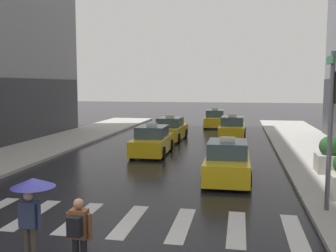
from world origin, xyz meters
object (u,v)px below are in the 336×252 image
(taxi_second, at_px, (152,141))
(taxi_fourth, at_px, (232,128))
(taxi_lead, at_px, (227,162))
(taxi_third, at_px, (170,130))
(planter_mid_block, at_px, (329,156))
(pedestrian_with_backpack, at_px, (79,231))
(taxi_fifth, at_px, (215,119))
(pedestrian_with_umbrella, at_px, (32,197))
(traffic_light_pole, at_px, (335,109))

(taxi_second, distance_m, taxi_fourth, 8.69)
(taxi_lead, xyz_separation_m, taxi_fourth, (-0.06, 12.67, 0.00))
(taxi_third, bearing_deg, taxi_fourth, 21.33)
(planter_mid_block, bearing_deg, pedestrian_with_backpack, -124.36)
(taxi_second, distance_m, pedestrian_with_backpack, 14.22)
(planter_mid_block, bearing_deg, taxi_lead, -162.37)
(taxi_second, height_order, taxi_fifth, same)
(taxi_lead, xyz_separation_m, taxi_third, (-4.45, 10.95, 0.00))
(taxi_third, height_order, pedestrian_with_umbrella, pedestrian_with_umbrella)
(taxi_second, xyz_separation_m, pedestrian_with_backpack, (1.72, -14.11, 0.25))
(pedestrian_with_backpack, bearing_deg, taxi_fourth, 82.99)
(traffic_light_pole, distance_m, planter_mid_block, 5.93)
(taxi_second, distance_m, pedestrian_with_umbrella, 13.76)
(taxi_third, distance_m, pedestrian_with_umbrella, 19.54)
(taxi_third, bearing_deg, taxi_fifth, 73.89)
(taxi_lead, bearing_deg, traffic_light_pole, -50.47)
(taxi_fifth, bearing_deg, pedestrian_with_umbrella, -94.28)
(taxi_fifth, distance_m, planter_mid_block, 19.65)
(taxi_fifth, bearing_deg, pedestrian_with_backpack, -91.76)
(taxi_lead, distance_m, pedestrian_with_umbrella, 9.47)
(pedestrian_with_umbrella, bearing_deg, taxi_fifth, 85.72)
(taxi_fifth, distance_m, pedestrian_with_backpack, 28.99)
(taxi_third, bearing_deg, pedestrian_with_backpack, -85.03)
(pedestrian_with_umbrella, relative_size, pedestrian_with_backpack, 1.18)
(taxi_fifth, bearing_deg, taxi_second, -99.96)
(taxi_fourth, distance_m, planter_mid_block, 12.12)
(traffic_light_pole, distance_m, taxi_third, 16.96)
(traffic_light_pole, xyz_separation_m, planter_mid_block, (1.09, 5.32, -2.38))
(taxi_lead, xyz_separation_m, pedestrian_with_umbrella, (-3.97, -8.56, 0.79))
(taxi_lead, bearing_deg, taxi_second, 130.68)
(taxi_lead, bearing_deg, planter_mid_block, 17.63)
(traffic_light_pole, height_order, taxi_fifth, traffic_light_pole)
(taxi_fifth, height_order, pedestrian_with_backpack, taxi_fifth)
(taxi_fifth, bearing_deg, taxi_fourth, -76.50)
(traffic_light_pole, height_order, pedestrian_with_backpack, traffic_light_pole)
(taxi_fifth, height_order, pedestrian_with_umbrella, pedestrian_with_umbrella)
(pedestrian_with_umbrella, distance_m, planter_mid_block, 12.97)
(taxi_lead, height_order, planter_mid_block, taxi_lead)
(taxi_fourth, height_order, taxi_fifth, same)
(taxi_fourth, distance_m, pedestrian_with_backpack, 21.78)
(planter_mid_block, bearing_deg, taxi_third, 132.57)
(taxi_lead, distance_m, taxi_fifth, 20.11)
(taxi_fifth, xyz_separation_m, planter_mid_block, (6.17, -18.65, 0.15))
(pedestrian_with_backpack, relative_size, planter_mid_block, 1.03)
(planter_mid_block, bearing_deg, traffic_light_pole, -101.57)
(taxi_fourth, bearing_deg, pedestrian_with_backpack, -97.01)
(traffic_light_pole, relative_size, taxi_third, 1.04)
(taxi_fifth, xyz_separation_m, pedestrian_with_backpack, (-0.89, -28.98, 0.25))
(taxi_second, bearing_deg, taxi_lead, -49.32)
(traffic_light_pole, xyz_separation_m, pedestrian_with_umbrella, (-7.22, -4.62, -1.74))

